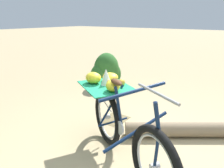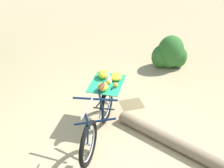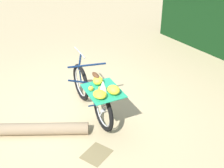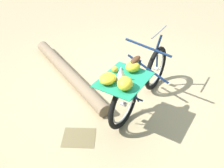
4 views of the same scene
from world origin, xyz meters
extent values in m
plane|color=tan|center=(0.00, 0.00, 0.00)|extent=(60.00, 60.00, 0.00)
torus|color=black|center=(-0.41, -0.22, 0.36)|extent=(0.42, 0.67, 0.73)
torus|color=#B7B7BC|center=(-0.41, -0.22, 0.36)|extent=(0.30, 0.50, 0.57)
cylinder|color=#B7B7BC|center=(-0.41, -0.22, 0.36)|extent=(0.10, 0.09, 0.06)
torus|color=black|center=(0.12, 0.69, 0.36)|extent=(0.42, 0.67, 0.73)
torus|color=#B7B7BC|center=(0.12, 0.69, 0.36)|extent=(0.30, 0.50, 0.57)
cylinder|color=#B7B7BC|center=(0.12, 0.69, 0.36)|extent=(0.10, 0.09, 0.06)
cylinder|color=#0F2347|center=(-0.25, 0.06, 0.53)|extent=(0.63, 0.38, 0.30)
cylinder|color=#0F2347|center=(-0.21, 0.12, 0.92)|extent=(0.64, 0.39, 0.11)
cylinder|color=#0F2347|center=(-0.05, 0.39, 0.64)|extent=(0.12, 0.09, 0.49)
cylinder|color=#0F2347|center=(0.02, 0.52, 0.38)|extent=(0.34, 0.21, 0.05)
cylinder|color=#0F2347|center=(0.04, 0.56, 0.59)|extent=(0.29, 0.18, 0.47)
cylinder|color=#0F2347|center=(-0.41, -0.23, 0.52)|extent=(0.06, 0.05, 0.30)
cylinder|color=#0F2347|center=(-0.40, -0.21, 0.81)|extent=(0.10, 0.08, 0.30)
cylinder|color=gray|center=(-0.39, -0.19, 1.02)|extent=(0.28, 0.46, 0.02)
ellipsoid|color=#4C2D19|center=(-0.02, 0.44, 0.91)|extent=(0.19, 0.24, 0.06)
cylinder|color=#B7B7BC|center=(-0.07, 0.36, 0.40)|extent=(0.10, 0.15, 0.16)
cylinder|color=#B7B7BC|center=(0.07, 0.61, 0.56)|extent=(0.19, 0.12, 0.39)
cylinder|color=#B7B7BC|center=(0.17, 0.79, 0.56)|extent=(0.22, 0.14, 0.39)
cube|color=brown|center=(0.13, 0.70, 0.76)|extent=(0.68, 0.74, 0.02)
cube|color=#1E8C60|center=(0.13, 0.70, 0.78)|extent=(0.81, 0.86, 0.01)
ellipsoid|color=yellow|center=(0.01, 0.52, 0.85)|extent=(0.26, 0.25, 0.13)
ellipsoid|color=gold|center=(0.32, 0.78, 0.84)|extent=(0.28, 0.30, 0.11)
ellipsoid|color=yellow|center=(0.11, 0.90, 0.85)|extent=(0.22, 0.25, 0.14)
sphere|color=gold|center=(0.15, 0.67, 0.82)|extent=(0.07, 0.07, 0.07)
sphere|color=gold|center=(0.24, 0.55, 0.82)|extent=(0.08, 0.08, 0.08)
cone|color=white|center=(0.16, 0.73, 0.88)|extent=(0.19, 0.19, 0.21)
cylinder|color=#7F6B51|center=(1.09, -0.44, 0.10)|extent=(1.59, 2.12, 0.21)
ellipsoid|color=#2D6628|center=(2.07, 2.17, 0.40)|extent=(0.64, 0.58, 0.80)
ellipsoid|color=#2D6628|center=(1.85, 2.22, 0.28)|extent=(0.44, 0.40, 0.56)
ellipsoid|color=#2D6628|center=(2.27, 2.11, 0.26)|extent=(0.40, 0.36, 0.52)
cylinder|color=#4C3823|center=(2.07, 2.17, 0.08)|extent=(0.06, 0.06, 0.16)
cube|color=olive|center=(0.71, 0.98, 0.00)|extent=(0.44, 0.36, 0.01)
camera|label=1|loc=(-1.87, -0.82, 1.59)|focal=34.11mm
camera|label=2|loc=(-0.91, -3.33, 3.50)|focal=46.19mm
camera|label=3|loc=(3.50, 3.17, 3.40)|focal=49.21mm
camera|label=4|loc=(0.18, 3.36, 2.62)|focal=41.58mm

